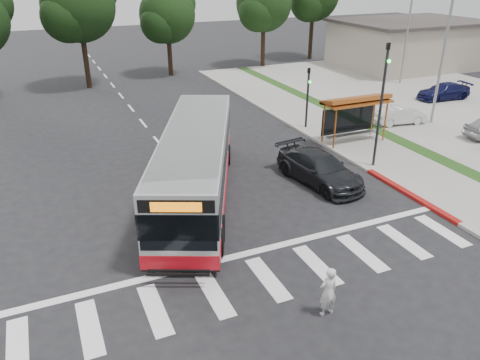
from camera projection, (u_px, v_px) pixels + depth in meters
ground at (216, 214)px, 20.40m from camera, size 140.00×140.00×0.00m
sidewalk_east at (328, 127)px, 31.02m from camera, size 4.00×40.00×0.12m
curb_east at (302, 131)px, 30.29m from camera, size 0.30×40.00×0.15m
curb_east_red at (410, 195)px, 21.98m from camera, size 0.32×6.00×0.15m
parking_lot at (442, 101)px, 37.05m from camera, size 18.00×36.00×0.10m
commercial_building at (409, 45)px, 48.66m from camera, size 14.00×10.00×4.40m
building_roof_cap at (412, 21)px, 47.67m from camera, size 14.60×10.60×0.30m
crosswalk_ladder at (268, 278)px, 16.25m from camera, size 18.00×2.60×0.01m
bus_shelter at (355, 105)px, 27.58m from camera, size 4.20×1.60×2.86m
traffic_signal_ne_tall at (382, 96)px, 23.50m from camera, size 0.18×0.37×6.50m
traffic_signal_ne_short at (308, 92)px, 29.90m from camera, size 0.18×0.37×4.00m
lot_light_front at (447, 34)px, 29.44m from camera, size 1.90×0.35×9.01m
lot_light_mid at (410, 15)px, 39.93m from camera, size 1.90×0.35×9.01m
tree_ne_a at (264, 2)px, 46.86m from camera, size 6.16×5.74×9.30m
tree_north_a at (79, 4)px, 38.44m from camera, size 6.60×6.15×10.17m
tree_north_b at (168, 14)px, 43.53m from camera, size 5.72×5.33×8.43m
transit_bus at (196, 165)px, 21.24m from camera, size 7.59×12.53×3.23m
pedestrian at (328, 292)px, 14.26m from camera, size 0.64×0.43×1.71m
dark_sedan at (319, 168)px, 23.08m from camera, size 2.82×5.44×1.51m
parked_car_1 at (400, 115)px, 31.36m from camera, size 3.71×1.73×1.18m
parked_car_3 at (444, 91)px, 37.03m from camera, size 4.46×2.10×1.26m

